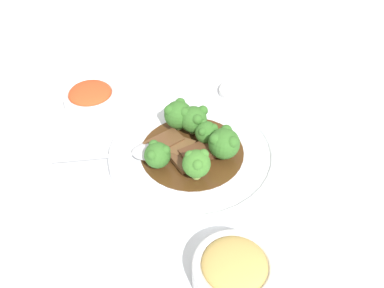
# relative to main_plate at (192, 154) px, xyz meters

# --- Properties ---
(ground_plane) EXTENTS (4.00, 4.00, 0.00)m
(ground_plane) POSITION_rel_main_plate_xyz_m (0.00, 0.00, -0.01)
(ground_plane) COLOR silver
(main_plate) EXTENTS (0.30, 0.30, 0.02)m
(main_plate) POSITION_rel_main_plate_xyz_m (0.00, 0.00, 0.00)
(main_plate) COLOR white
(main_plate) RESTS_ON ground_plane
(beef_strip_0) EXTENTS (0.05, 0.06, 0.01)m
(beef_strip_0) POSITION_rel_main_plate_xyz_m (-0.02, -0.00, 0.01)
(beef_strip_0) COLOR brown
(beef_strip_0) RESTS_ON main_plate
(beef_strip_1) EXTENTS (0.05, 0.06, 0.01)m
(beef_strip_1) POSITION_rel_main_plate_xyz_m (-0.01, -0.03, 0.01)
(beef_strip_1) COLOR brown
(beef_strip_1) RESTS_ON main_plate
(beef_strip_2) EXTENTS (0.08, 0.07, 0.01)m
(beef_strip_2) POSITION_rel_main_plate_xyz_m (0.01, -0.01, 0.02)
(beef_strip_2) COLOR #56331E
(beef_strip_2) RESTS_ON main_plate
(beef_strip_3) EXTENTS (0.08, 0.07, 0.01)m
(beef_strip_3) POSITION_rel_main_plate_xyz_m (-0.05, 0.01, 0.02)
(beef_strip_3) COLOR brown
(beef_strip_3) RESTS_ON main_plate
(broccoli_floret_0) EXTENTS (0.04, 0.04, 0.04)m
(broccoli_floret_0) POSITION_rel_main_plate_xyz_m (0.02, 0.02, 0.03)
(broccoli_floret_0) COLOR #8EB756
(broccoli_floret_0) RESTS_ON main_plate
(broccoli_floret_1) EXTENTS (0.05, 0.05, 0.05)m
(broccoli_floret_1) POSITION_rel_main_plate_xyz_m (0.01, -0.06, 0.04)
(broccoli_floret_1) COLOR #8EB756
(broccoli_floret_1) RESTS_ON main_plate
(broccoli_floret_2) EXTENTS (0.05, 0.05, 0.06)m
(broccoli_floret_2) POSITION_rel_main_plate_xyz_m (-0.03, 0.06, 0.04)
(broccoli_floret_2) COLOR #8EB756
(broccoli_floret_2) RESTS_ON main_plate
(broccoli_floret_3) EXTENTS (0.05, 0.05, 0.05)m
(broccoli_floret_3) POSITION_rel_main_plate_xyz_m (-0.06, -0.04, 0.04)
(broccoli_floret_3) COLOR #7FA84C
(broccoli_floret_3) RESTS_ON main_plate
(broccoli_floret_4) EXTENTS (0.05, 0.05, 0.05)m
(broccoli_floret_4) POSITION_rel_main_plate_xyz_m (0.00, 0.05, 0.04)
(broccoli_floret_4) COLOR #7FA84C
(broccoli_floret_4) RESTS_ON main_plate
(broccoli_floret_5) EXTENTS (0.06, 0.06, 0.06)m
(broccoli_floret_5) POSITION_rel_main_plate_xyz_m (0.06, -0.01, 0.04)
(broccoli_floret_5) COLOR #8EB756
(broccoli_floret_5) RESTS_ON main_plate
(serving_spoon) EXTENTS (0.20, 0.06, 0.01)m
(serving_spoon) POSITION_rel_main_plate_xyz_m (-0.09, -0.02, 0.02)
(serving_spoon) COLOR silver
(serving_spoon) RESTS_ON main_plate
(side_bowl_kimchi) EXTENTS (0.11, 0.11, 0.05)m
(side_bowl_kimchi) POSITION_rel_main_plate_xyz_m (-0.21, 0.13, 0.01)
(side_bowl_kimchi) COLOR white
(side_bowl_kimchi) RESTS_ON ground_plane
(side_bowl_appetizer) EXTENTS (0.12, 0.12, 0.06)m
(side_bowl_appetizer) POSITION_rel_main_plate_xyz_m (0.07, -0.24, 0.02)
(side_bowl_appetizer) COLOR white
(side_bowl_appetizer) RESTS_ON ground_plane
(sauce_dish) EXTENTS (0.07, 0.07, 0.01)m
(sauce_dish) POSITION_rel_main_plate_xyz_m (0.08, 0.19, -0.00)
(sauce_dish) COLOR white
(sauce_dish) RESTS_ON ground_plane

